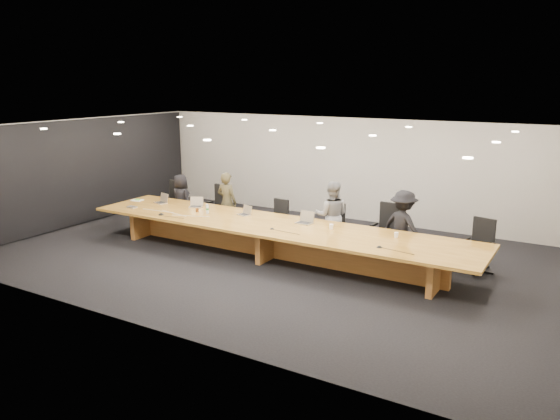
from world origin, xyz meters
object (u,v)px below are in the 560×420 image
(chair_far_right, at_px, (478,245))
(water_bottle, at_px, (207,209))
(chair_far_left, at_px, (170,200))
(paper_cup_far, at_px, (396,235))
(av_box, at_px, (132,207))
(amber_mug, at_px, (197,210))
(chair_left, at_px, (215,207))
(mic_center, at_px, (272,229))
(chair_mid_left, at_px, (276,220))
(paper_cup_near, at_px, (331,227))
(laptop_b, at_px, (196,202))
(mic_left, at_px, (161,214))
(person_b, at_px, (227,202))
(laptop_d, at_px, (304,217))
(chair_right, at_px, (386,230))
(conference_table, at_px, (273,234))
(chair_mid_right, at_px, (334,227))
(person_d, at_px, (403,226))
(person_c, at_px, (332,216))
(person_a, at_px, (181,200))
(mic_right, at_px, (380,247))

(chair_far_right, height_order, water_bottle, chair_far_right)
(chair_far_left, relative_size, paper_cup_far, 11.14)
(chair_far_left, height_order, av_box, chair_far_left)
(amber_mug, bearing_deg, chair_left, 107.87)
(chair_far_right, relative_size, mic_center, 10.74)
(paper_cup_far, xyz_separation_m, av_box, (-6.41, -0.78, -0.03))
(chair_mid_left, distance_m, paper_cup_far, 3.36)
(chair_mid_left, relative_size, paper_cup_near, 9.76)
(laptop_b, height_order, paper_cup_far, laptop_b)
(paper_cup_far, height_order, mic_left, paper_cup_far)
(chair_mid_left, bearing_deg, person_b, -175.11)
(person_b, bearing_deg, laptop_d, 162.17)
(chair_mid_left, height_order, chair_right, chair_right)
(conference_table, relative_size, chair_mid_right, 8.43)
(chair_mid_right, height_order, amber_mug, chair_mid_right)
(av_box, bearing_deg, water_bottle, 13.86)
(chair_right, relative_size, mic_center, 11.56)
(person_d, relative_size, mic_left, 11.41)
(chair_far_right, bearing_deg, person_c, -164.35)
(chair_mid_left, bearing_deg, paper_cup_near, -19.57)
(chair_far_right, relative_size, person_d, 0.71)
(person_c, relative_size, person_d, 1.02)
(laptop_b, relative_size, laptop_d, 0.93)
(person_c, height_order, paper_cup_near, person_c)
(person_a, xyz_separation_m, person_c, (4.40, 0.04, 0.11))
(person_a, bearing_deg, mic_left, 128.94)
(person_a, bearing_deg, person_d, -168.11)
(mic_left, bearing_deg, chair_far_right, 15.78)
(laptop_d, distance_m, paper_cup_far, 2.08)
(chair_left, distance_m, laptop_b, 0.89)
(paper_cup_near, height_order, mic_right, paper_cup_near)
(chair_far_right, distance_m, mic_center, 4.19)
(chair_mid_right, bearing_deg, paper_cup_near, -86.62)
(chair_right, distance_m, mic_left, 5.13)
(person_b, relative_size, laptop_b, 4.80)
(chair_mid_left, bearing_deg, conference_table, -56.33)
(chair_far_left, distance_m, chair_far_right, 8.17)
(paper_cup_near, distance_m, mic_right, 1.51)
(person_c, height_order, laptop_d, person_c)
(chair_left, bearing_deg, person_c, 11.05)
(conference_table, relative_size, person_b, 5.87)
(chair_far_left, height_order, laptop_d, chair_far_left)
(chair_far_left, xyz_separation_m, laptop_b, (1.68, -0.92, 0.32))
(mic_left, bearing_deg, amber_mug, 49.54)
(person_a, distance_m, paper_cup_far, 6.24)
(chair_far_right, height_order, person_c, person_c)
(chair_mid_right, height_order, av_box, chair_mid_right)
(conference_table, relative_size, mic_right, 75.13)
(person_b, relative_size, person_d, 0.99)
(chair_mid_right, height_order, mic_left, chair_mid_right)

